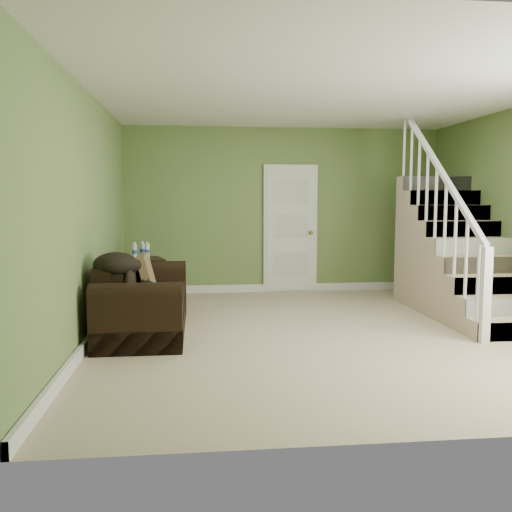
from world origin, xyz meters
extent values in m
cube|color=tan|center=(0.00, 0.00, 0.00)|extent=(5.00, 5.50, 0.01)
cube|color=white|center=(0.00, 0.00, 2.60)|extent=(5.00, 5.50, 0.01)
cube|color=olive|center=(0.00, 2.75, 1.30)|extent=(5.00, 0.04, 2.60)
cube|color=olive|center=(0.00, -2.75, 1.30)|extent=(5.00, 0.04, 2.60)
cube|color=olive|center=(-2.50, 0.00, 1.30)|extent=(0.04, 5.50, 2.60)
cube|color=white|center=(0.00, 2.72, 0.06)|extent=(5.00, 0.04, 0.12)
cube|color=white|center=(-2.47, 0.00, 0.06)|extent=(0.04, 5.50, 0.12)
cube|color=white|center=(0.10, 2.71, 1.01)|extent=(0.86, 0.05, 2.02)
cube|color=white|center=(0.10, 2.69, 1.00)|extent=(0.78, 0.04, 1.96)
sphere|color=olive|center=(0.42, 2.65, 0.95)|extent=(0.07, 0.07, 0.07)
cylinder|color=white|center=(1.55, -0.46, 0.65)|extent=(0.04, 0.04, 0.90)
cube|color=tan|center=(2.00, -0.19, 0.20)|extent=(1.00, 0.27, 0.40)
cylinder|color=white|center=(1.55, -0.19, 0.85)|extent=(0.04, 0.04, 0.90)
cube|color=tan|center=(2.00, 0.08, 0.30)|extent=(1.00, 0.27, 0.60)
cylinder|color=white|center=(1.55, 0.08, 1.05)|extent=(0.04, 0.04, 0.90)
cube|color=tan|center=(2.00, 0.35, 0.40)|extent=(1.00, 0.27, 0.80)
cylinder|color=white|center=(1.55, 0.35, 1.25)|extent=(0.04, 0.04, 0.90)
cube|color=tan|center=(2.00, 0.62, 0.50)|extent=(1.00, 0.27, 1.00)
cylinder|color=white|center=(1.55, 0.62, 1.45)|extent=(0.04, 0.04, 0.90)
cube|color=tan|center=(2.00, 0.89, 0.60)|extent=(1.00, 0.27, 1.20)
cylinder|color=white|center=(1.55, 0.89, 1.65)|extent=(0.04, 0.04, 0.90)
cube|color=tan|center=(2.00, 1.16, 0.70)|extent=(1.00, 0.27, 1.40)
cylinder|color=white|center=(1.55, 1.16, 1.85)|extent=(0.04, 0.04, 0.90)
cube|color=tan|center=(2.00, 1.43, 0.80)|extent=(1.00, 0.27, 1.60)
cylinder|color=white|center=(1.55, 1.43, 2.05)|extent=(0.04, 0.04, 0.90)
cube|color=tan|center=(2.00, 1.70, 0.90)|extent=(1.00, 0.27, 1.80)
cylinder|color=white|center=(1.55, 1.70, 2.25)|extent=(0.04, 0.04, 0.90)
cube|color=white|center=(1.55, -0.62, 0.50)|extent=(0.09, 0.09, 1.00)
cube|color=white|center=(1.55, 0.62, 1.90)|extent=(0.06, 2.46, 1.84)
cube|color=black|center=(-1.97, 0.29, 0.12)|extent=(0.88, 2.03, 0.23)
cube|color=black|center=(-1.88, 0.29, 0.33)|extent=(0.66, 1.53, 0.20)
cube|color=black|center=(-1.97, -0.61, 0.29)|extent=(0.88, 0.23, 0.57)
cube|color=black|center=(-1.97, 1.19, 0.29)|extent=(0.88, 0.23, 0.57)
cylinder|color=black|center=(-1.97, -0.61, 0.57)|extent=(0.88, 0.23, 0.23)
cylinder|color=black|center=(-1.97, 1.19, 0.57)|extent=(0.88, 0.23, 0.23)
cube|color=black|center=(-2.32, 0.29, 0.51)|extent=(0.18, 1.57, 0.58)
cube|color=black|center=(-2.17, 0.29, 0.59)|extent=(0.13, 1.51, 0.32)
cube|color=black|center=(-2.14, 1.74, 0.33)|extent=(0.69, 0.69, 0.66)
cylinder|color=white|center=(-2.23, 1.67, 0.76)|extent=(0.06, 0.06, 0.20)
cylinder|color=#2B47A7|center=(-2.23, 1.67, 0.76)|extent=(0.07, 0.07, 0.05)
cylinder|color=white|center=(-2.23, 1.67, 0.88)|extent=(0.03, 0.03, 0.03)
cylinder|color=white|center=(-2.06, 1.71, 0.76)|extent=(0.06, 0.06, 0.20)
cylinder|color=#2B47A7|center=(-2.06, 1.71, 0.76)|extent=(0.07, 0.07, 0.05)
cylinder|color=white|center=(-2.06, 1.71, 0.88)|extent=(0.03, 0.03, 0.03)
cylinder|color=white|center=(-2.14, 1.85, 0.76)|extent=(0.06, 0.06, 0.20)
cylinder|color=#2B47A7|center=(-2.14, 1.85, 0.76)|extent=(0.07, 0.07, 0.05)
cylinder|color=white|center=(-2.14, 1.85, 0.88)|extent=(0.03, 0.03, 0.03)
ellipsoid|color=black|center=(-1.92, 0.17, 0.51)|extent=(0.19, 0.29, 0.15)
ellipsoid|color=white|center=(-1.92, 0.10, 0.48)|extent=(0.10, 0.12, 0.08)
sphere|color=black|center=(-1.92, 0.02, 0.56)|extent=(0.11, 0.11, 0.10)
ellipsoid|color=white|center=(-1.92, -0.02, 0.54)|extent=(0.06, 0.05, 0.05)
cone|color=black|center=(-1.95, 0.03, 0.62)|extent=(0.04, 0.05, 0.05)
cone|color=black|center=(-1.89, 0.03, 0.62)|extent=(0.04, 0.05, 0.05)
cylinder|color=black|center=(-1.85, 0.27, 0.45)|extent=(0.06, 0.21, 0.03)
ellipsoid|color=gold|center=(-1.84, 0.07, 0.46)|extent=(0.16, 0.17, 0.05)
cube|color=#462D1C|center=(-2.00, 0.85, 0.61)|extent=(0.21, 0.42, 0.42)
ellipsoid|color=black|center=(-2.20, -0.26, 0.83)|extent=(0.55, 0.65, 0.23)
camera|label=1|loc=(-1.38, -5.80, 1.48)|focal=38.00mm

